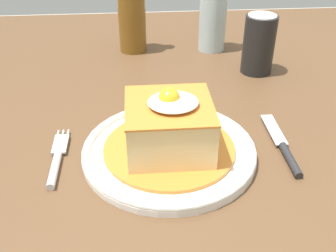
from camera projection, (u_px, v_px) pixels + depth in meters
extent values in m
cube|color=brown|center=(170.00, 105.00, 0.78)|extent=(1.34, 1.08, 0.04)
cylinder|color=brown|center=(323.00, 124.00, 1.40)|extent=(0.07, 0.07, 0.70)
cylinder|color=white|center=(169.00, 152.00, 0.60)|extent=(0.26, 0.26, 0.01)
torus|color=white|center=(169.00, 148.00, 0.60)|extent=(0.26, 0.26, 0.01)
cylinder|color=orange|center=(169.00, 148.00, 0.60)|extent=(0.20, 0.20, 0.01)
cube|color=#E5C684|center=(169.00, 127.00, 0.58)|extent=(0.12, 0.12, 0.07)
cube|color=orange|center=(169.00, 105.00, 0.56)|extent=(0.13, 0.13, 0.00)
ellipsoid|color=white|center=(173.00, 102.00, 0.55)|extent=(0.07, 0.07, 0.01)
sphere|color=yellow|center=(169.00, 98.00, 0.55)|extent=(0.03, 0.03, 0.03)
cylinder|color=silver|center=(54.00, 170.00, 0.57)|extent=(0.01, 0.08, 0.01)
cube|color=silver|center=(60.00, 144.00, 0.62)|extent=(0.02, 0.05, 0.00)
cylinder|color=silver|center=(68.00, 135.00, 0.64)|extent=(0.00, 0.03, 0.00)
cylinder|color=silver|center=(63.00, 135.00, 0.64)|extent=(0.00, 0.03, 0.00)
cylinder|color=silver|center=(58.00, 135.00, 0.64)|extent=(0.00, 0.03, 0.00)
cylinder|color=#262628|center=(290.00, 160.00, 0.59)|extent=(0.01, 0.08, 0.01)
cube|color=silver|center=(274.00, 129.00, 0.66)|extent=(0.02, 0.09, 0.00)
cylinder|color=black|center=(259.00, 45.00, 0.83)|extent=(0.07, 0.07, 0.12)
cylinder|color=silver|center=(263.00, 15.00, 0.79)|extent=(0.06, 0.06, 0.00)
cylinder|color=#ADC6CC|center=(213.00, 19.00, 0.93)|extent=(0.06, 0.06, 0.15)
cylinder|color=brown|center=(132.00, 20.00, 0.92)|extent=(0.06, 0.06, 0.15)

